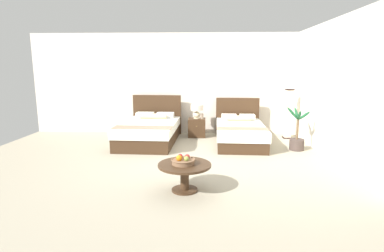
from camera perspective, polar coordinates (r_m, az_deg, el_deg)
The scene contains 12 objects.
ground_plane at distance 6.09m, azimuth -0.02°, elevation -6.82°, with size 9.36×9.30×0.02m, color #ABA18A.
wall_back at distance 8.66m, azimuth 0.73°, elevation 7.99°, with size 9.36×0.12×2.82m, color white.
wall_side_right at distance 6.76m, azimuth 25.47°, elevation 6.18°, with size 0.12×4.90×2.82m, color white.
bed_near_window at distance 7.67m, azimuth -8.01°, elevation -0.92°, with size 1.43×2.26×1.11m.
bed_near_corner at distance 7.61m, azimuth 9.05°, elevation -1.17°, with size 1.25×2.16×1.05m.
nightstand at distance 8.22m, azimuth 0.92°, elevation -0.31°, with size 0.47×0.43×0.50m.
table_lamp at distance 8.16m, azimuth 0.93°, elevation 3.13°, with size 0.34×0.34×0.37m.
vase at distance 8.12m, azimuth 1.90°, elevation 1.87°, with size 0.08×0.08×0.14m.
coffee_table at distance 4.59m, azimuth -1.42°, elevation -8.47°, with size 0.80×0.80×0.43m.
fruit_bowl at distance 4.53m, azimuth -1.69°, elevation -6.59°, with size 0.36×0.36×0.15m.
floor_lamp_corner at distance 8.38m, azimuth 17.78°, elevation 2.20°, with size 0.21×0.21×1.32m.
potted_palm at distance 7.28m, azimuth 19.28°, elevation -2.44°, with size 0.55×0.60×1.01m.
Camera 1 is at (0.23, -5.80, 1.83)m, focal length 28.10 mm.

